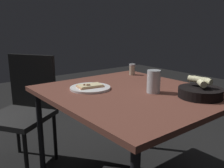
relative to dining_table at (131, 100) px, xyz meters
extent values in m
cube|color=brown|center=(0.00, 0.00, 0.04)|extent=(0.98, 1.09, 0.03)
cylinder|color=black|center=(-0.43, 0.49, -0.32)|extent=(0.04, 0.04, 0.69)
cylinder|color=black|center=(0.43, 0.49, -0.32)|extent=(0.04, 0.04, 0.69)
cylinder|color=white|center=(-0.18, 0.21, 0.07)|extent=(0.27, 0.27, 0.01)
cube|color=tan|center=(-0.18, 0.21, 0.08)|extent=(0.18, 0.12, 0.01)
cube|color=beige|center=(-0.18, 0.21, 0.09)|extent=(0.16, 0.11, 0.01)
sphere|color=brown|center=(-0.21, 0.20, 0.09)|extent=(0.02, 0.02, 0.02)
sphere|color=brown|center=(-0.20, 0.19, 0.09)|extent=(0.02, 0.02, 0.02)
sphere|color=brown|center=(-0.22, 0.22, 0.09)|extent=(0.02, 0.02, 0.02)
cylinder|color=black|center=(0.22, -0.35, 0.09)|extent=(0.25, 0.25, 0.06)
cylinder|color=beige|center=(0.24, -0.34, 0.16)|extent=(0.05, 0.13, 0.04)
cylinder|color=beige|center=(0.23, -0.33, 0.16)|extent=(0.06, 0.13, 0.04)
cylinder|color=beige|center=(0.22, -0.35, 0.15)|extent=(0.11, 0.11, 0.04)
cylinder|color=#B11D14|center=(0.27, -0.36, 0.08)|extent=(0.06, 0.06, 0.03)
cylinder|color=silver|center=(0.08, -0.11, 0.13)|extent=(0.08, 0.08, 0.14)
cylinder|color=#C88B16|center=(0.08, -0.11, 0.10)|extent=(0.07, 0.07, 0.08)
cylinder|color=#BFB299|center=(0.36, 0.38, 0.10)|extent=(0.05, 0.05, 0.08)
cylinder|color=maroon|center=(0.36, 0.38, 0.08)|extent=(0.04, 0.04, 0.04)
cylinder|color=#B7B7BC|center=(0.36, 0.38, 0.14)|extent=(0.05, 0.05, 0.01)
cube|color=#262626|center=(-0.49, 0.75, -0.23)|extent=(0.61, 0.61, 0.04)
cube|color=black|center=(-0.32, 0.86, 0.01)|extent=(0.26, 0.37, 0.44)
cylinder|color=black|center=(-0.55, 0.48, -0.45)|extent=(0.03, 0.03, 0.42)
cylinder|color=black|center=(-0.44, 1.01, -0.45)|extent=(0.03, 0.03, 0.42)
cylinder|color=black|center=(-0.23, 0.69, -0.45)|extent=(0.03, 0.03, 0.42)
camera|label=1|loc=(-1.02, -1.10, 0.47)|focal=39.08mm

